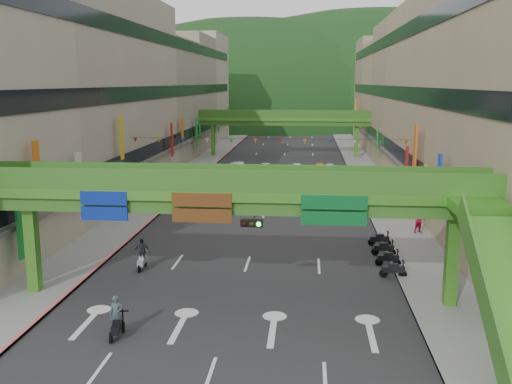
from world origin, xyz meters
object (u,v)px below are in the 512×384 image
Objects in this scene: overpass_near at (252,207)px; car_silver at (239,167)px; scooter_rider_mid at (275,185)px; car_yellow at (320,168)px; pedestrian_red at (420,223)px; scooter_rider_near at (117,319)px.

car_silver is (-6.03, 43.85, -4.58)m from overpass_near.
scooter_rider_mid is at bearing -77.17° from car_silver.
car_yellow is at bearing 70.70° from scooter_rider_mid.
car_silver is 0.95× the size of car_yellow.
car_silver is at bearing 110.99° from scooter_rider_mid.
car_silver is (-5.47, 14.26, -0.35)m from scooter_rider_mid.
car_yellow is 29.53m from pedestrian_red.
car_silver is 10.37m from car_yellow.
scooter_rider_near reaches higher than scooter_rider_mid.
scooter_rider_near is 34.35m from scooter_rider_mid.
scooter_rider_mid is (-0.56, 29.59, -4.23)m from overpass_near.
car_silver is at bearing 97.83° from overpass_near.
car_silver is at bearing 94.54° from pedestrian_red.
pedestrian_red is (11.27, 14.85, -4.27)m from overpass_near.
scooter_rider_near is 0.52× the size of car_silver.
scooter_rider_mid is at bearing 102.47° from pedestrian_red.
pedestrian_red reaches higher than car_silver.
scooter_rider_mid reaches higher than car_silver.
scooter_rider_near is 48.23m from car_silver.
overpass_near is at bearing -90.63° from car_yellow.
pedestrian_red is (6.93, -28.70, 0.25)m from car_yellow.
car_silver is at bearing -176.59° from car_yellow.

